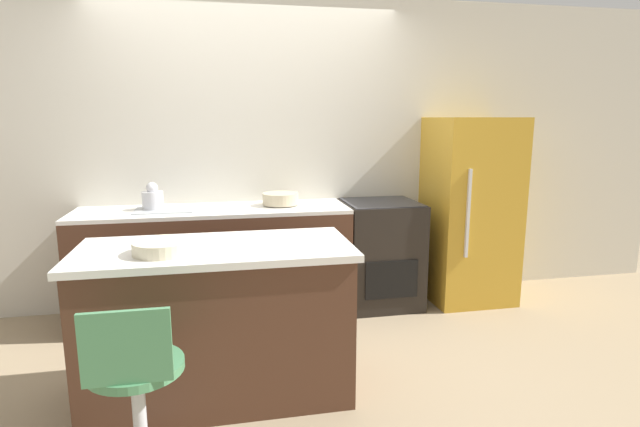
{
  "coord_description": "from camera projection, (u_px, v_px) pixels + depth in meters",
  "views": [
    {
      "loc": [
        -0.27,
        -3.64,
        1.6
      ],
      "look_at": [
        0.42,
        -0.28,
        0.94
      ],
      "focal_mm": 28.0,
      "sensor_mm": 36.0,
      "label": 1
    }
  ],
  "objects": [
    {
      "name": "ground_plane",
      "position": [
        260.0,
        328.0,
        3.86
      ],
      "size": [
        14.0,
        14.0,
        0.0
      ],
      "primitive_type": "plane",
      "color": "#998466"
    },
    {
      "name": "wall_back",
      "position": [
        250.0,
        154.0,
        4.24
      ],
      "size": [
        8.0,
        0.06,
        2.6
      ],
      "color": "beige",
      "rests_on": "ground_plane"
    },
    {
      "name": "back_counter",
      "position": [
        215.0,
        263.0,
        4.02
      ],
      "size": [
        2.13,
        0.6,
        0.9
      ],
      "color": "#4C2D1E",
      "rests_on": "ground_plane"
    },
    {
      "name": "kitchen_island",
      "position": [
        219.0,
        321.0,
        2.87
      ],
      "size": [
        1.52,
        0.7,
        0.9
      ],
      "color": "#4C2D1E",
      "rests_on": "ground_plane"
    },
    {
      "name": "oven_range",
      "position": [
        380.0,
        254.0,
        4.29
      ],
      "size": [
        0.63,
        0.61,
        0.9
      ],
      "color": "black",
      "rests_on": "ground_plane"
    },
    {
      "name": "refrigerator",
      "position": [
        470.0,
        210.0,
        4.36
      ],
      "size": [
        0.7,
        0.66,
        1.6
      ],
      "color": "gold",
      "rests_on": "ground_plane"
    },
    {
      "name": "stool_chair",
      "position": [
        137.0,
        396.0,
        2.18
      ],
      "size": [
        0.42,
        0.42,
        0.86
      ],
      "color": "#B7B7BC",
      "rests_on": "ground_plane"
    },
    {
      "name": "kettle",
      "position": [
        153.0,
        198.0,
        3.87
      ],
      "size": [
        0.16,
        0.16,
        0.21
      ],
      "color": "silver",
      "rests_on": "back_counter"
    },
    {
      "name": "mixing_bowl",
      "position": [
        280.0,
        199.0,
        4.07
      ],
      "size": [
        0.29,
        0.29,
        0.09
      ],
      "color": "#C1B28E",
      "rests_on": "back_counter"
    },
    {
      "name": "fruit_bowl",
      "position": [
        162.0,
        247.0,
        2.63
      ],
      "size": [
        0.31,
        0.31,
        0.07
      ],
      "color": "beige",
      "rests_on": "kitchen_island"
    }
  ]
}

